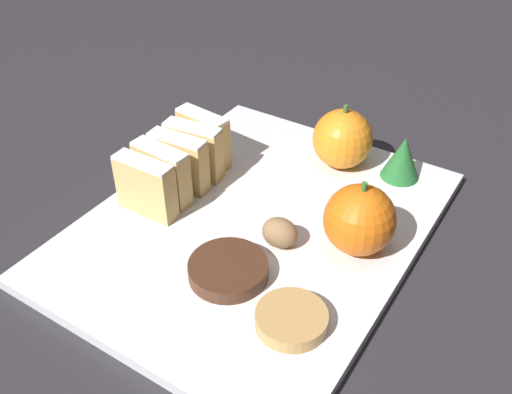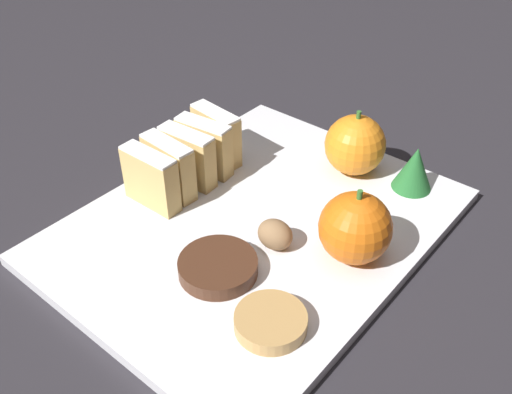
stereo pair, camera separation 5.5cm
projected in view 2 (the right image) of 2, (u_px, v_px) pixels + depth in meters
name	position (u px, v px, depth m)	size (l,w,h in m)	color
ground_plane	(256.00, 230.00, 0.58)	(6.00, 6.00, 0.00)	#28262B
serving_platter	(256.00, 225.00, 0.57)	(0.30, 0.39, 0.01)	white
stollen_slice_front	(151.00, 179.00, 0.58)	(0.06, 0.02, 0.06)	tan
stollen_slice_second	(169.00, 167.00, 0.59)	(0.07, 0.02, 0.06)	tan
stollen_slice_third	(187.00, 157.00, 0.61)	(0.07, 0.02, 0.06)	tan
stollen_slice_fourth	(204.00, 147.00, 0.62)	(0.07, 0.03, 0.06)	tan
stollen_slice_fifth	(216.00, 135.00, 0.64)	(0.07, 0.03, 0.06)	tan
orange_near	(355.00, 228.00, 0.51)	(0.07, 0.07, 0.07)	orange
orange_far	(355.00, 145.00, 0.62)	(0.07, 0.07, 0.07)	orange
walnut	(275.00, 234.00, 0.53)	(0.04, 0.03, 0.03)	#8E6B47
chocolate_cookie	(218.00, 267.00, 0.51)	(0.07, 0.07, 0.01)	#472819
gingerbread_cookie	(271.00, 322.00, 0.46)	(0.06, 0.06, 0.01)	tan
evergreen_sprig	(415.00, 168.00, 0.60)	(0.04, 0.04, 0.05)	#23662D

